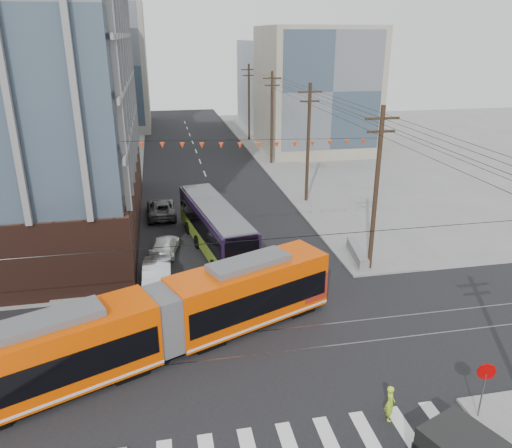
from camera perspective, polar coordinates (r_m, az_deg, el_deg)
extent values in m
plane|color=slate|center=(23.64, 3.85, -18.60)|extent=(160.00, 160.00, 0.00)
cube|color=#8C99A5|center=(70.83, -21.65, 14.64)|extent=(18.00, 16.00, 18.00)
cube|color=gray|center=(69.19, 6.76, 14.96)|extent=(14.00, 14.00, 16.00)
cube|color=gray|center=(90.14, -17.69, 16.80)|extent=(16.00, 18.00, 20.00)
cube|color=#8C99A5|center=(88.95, 3.98, 15.70)|extent=(16.00, 16.00, 14.00)
cylinder|color=black|center=(75.38, -0.82, 13.67)|extent=(0.30, 0.30, 11.00)
imported|color=silver|center=(32.60, -11.19, -5.34)|extent=(1.87, 5.02, 1.64)
imported|color=white|center=(36.81, -10.39, -2.47)|extent=(2.49, 4.56, 1.25)
imported|color=#474747|center=(44.45, -10.79, 1.78)|extent=(2.57, 5.29, 1.45)
imported|color=#ADDD29|center=(22.48, 15.07, -19.14)|extent=(0.54, 0.68, 1.63)
cube|color=gray|center=(36.10, 11.49, -3.37)|extent=(1.62, 4.37, 0.86)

